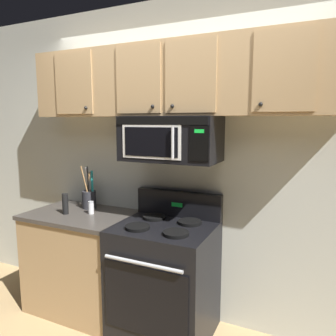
{
  "coord_description": "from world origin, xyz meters",
  "views": [
    {
      "loc": [
        1.04,
        -1.74,
        1.72
      ],
      "look_at": [
        0.0,
        0.49,
        1.35
      ],
      "focal_mm": 34.11,
      "sensor_mm": 36.0,
      "label": 1
    }
  ],
  "objects_px": {
    "over_range_microwave": "(171,139)",
    "utensil_crock_charcoal": "(89,198)",
    "stove_range": "(165,278)",
    "pepper_mill": "(65,204)",
    "salt_shaker": "(91,208)"
  },
  "relations": [
    {
      "from": "pepper_mill",
      "to": "stove_range",
      "type": "bearing_deg",
      "value": 4.6
    },
    {
      "from": "stove_range",
      "to": "utensil_crock_charcoal",
      "type": "bearing_deg",
      "value": 169.07
    },
    {
      "from": "over_range_microwave",
      "to": "utensil_crock_charcoal",
      "type": "height_order",
      "value": "over_range_microwave"
    },
    {
      "from": "salt_shaker",
      "to": "utensil_crock_charcoal",
      "type": "bearing_deg",
      "value": 133.1
    },
    {
      "from": "utensil_crock_charcoal",
      "to": "stove_range",
      "type": "bearing_deg",
      "value": -10.93
    },
    {
      "from": "utensil_crock_charcoal",
      "to": "pepper_mill",
      "type": "height_order",
      "value": "utensil_crock_charcoal"
    },
    {
      "from": "utensil_crock_charcoal",
      "to": "pepper_mill",
      "type": "xyz_separation_m",
      "value": [
        -0.07,
        -0.24,
        -0.01
      ]
    },
    {
      "from": "stove_range",
      "to": "pepper_mill",
      "type": "height_order",
      "value": "stove_range"
    },
    {
      "from": "stove_range",
      "to": "over_range_microwave",
      "type": "relative_size",
      "value": 1.47
    },
    {
      "from": "stove_range",
      "to": "over_range_microwave",
      "type": "distance_m",
      "value": 1.11
    },
    {
      "from": "over_range_microwave",
      "to": "stove_range",
      "type": "bearing_deg",
      "value": -89.86
    },
    {
      "from": "over_range_microwave",
      "to": "utensil_crock_charcoal",
      "type": "bearing_deg",
      "value": 176.66
    },
    {
      "from": "utensil_crock_charcoal",
      "to": "pepper_mill",
      "type": "bearing_deg",
      "value": -105.58
    },
    {
      "from": "salt_shaker",
      "to": "stove_range",
      "type": "bearing_deg",
      "value": -2.01
    },
    {
      "from": "utensil_crock_charcoal",
      "to": "salt_shaker",
      "type": "xyz_separation_m",
      "value": [
        0.13,
        -0.14,
        -0.05
      ]
    }
  ]
}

